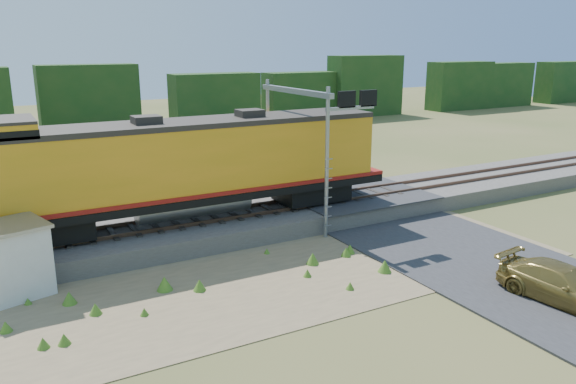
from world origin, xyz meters
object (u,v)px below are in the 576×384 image
signal_gantry (308,119)px  car (563,285)px  locomotive (186,165)px  shed (14,259)px

signal_gantry → car: size_ratio=1.53×
signal_gantry → car: 12.60m
signal_gantry → locomotive: bearing=173.5°
locomotive → signal_gantry: bearing=-6.5°
locomotive → signal_gantry: 5.96m
shed → signal_gantry: (12.77, 1.96, 3.72)m
locomotive → shed: (-7.09, -2.61, -2.03)m
locomotive → car: 15.14m
car → locomotive: bearing=118.3°
shed → car: size_ratio=0.61×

